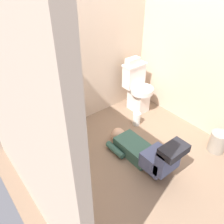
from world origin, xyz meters
TOP-DOWN VIEW (x-y plane):
  - ground_plane at (0.00, 0.00)m, footprint 2.80×2.96m
  - wall_back at (0.00, 1.02)m, footprint 2.46×0.08m
  - wall_left at (-1.19, 0.00)m, footprint 0.08×1.96m
  - wall_right at (1.19, 0.00)m, footprint 0.08×1.96m
  - toilet at (0.80, 0.68)m, footprint 0.36×0.46m
  - vanity_cabinet at (-0.77, 0.63)m, footprint 0.60×0.53m
  - faucet at (-0.77, 0.77)m, footprint 0.02×0.02m
  - person_plumber at (0.06, -0.26)m, footprint 0.39×1.06m
  - tissue_box at (0.75, 0.77)m, footprint 0.22×0.11m
  - soap_dispenser at (-0.96, 0.75)m, footprint 0.06×0.06m
  - bottle_amber at (-0.87, 0.69)m, footprint 0.05×0.05m
  - bottle_clear at (-0.80, 0.73)m, footprint 0.06×0.06m
  - bottle_pink at (-0.74, 0.75)m, footprint 0.06×0.06m
  - bottle_white at (-0.66, 0.74)m, footprint 0.05×0.05m
  - trash_can at (0.93, -0.68)m, footprint 0.21×0.21m
  - paper_towel_roll at (0.50, 0.36)m, footprint 0.11×0.11m

SIDE VIEW (x-z plane):
  - ground_plane at x=0.00m, z-range -0.04..0.00m
  - paper_towel_roll at x=0.50m, z-range 0.00..0.20m
  - trash_can at x=0.93m, z-range 0.00..0.28m
  - person_plumber at x=0.06m, z-range -0.08..0.44m
  - toilet at x=0.80m, z-range -0.01..0.74m
  - vanity_cabinet at x=-0.77m, z-range 0.01..0.83m
  - tissue_box at x=0.75m, z-range 0.75..0.85m
  - faucet at x=-0.77m, z-range 0.82..0.92m
  - bottle_amber at x=-0.87m, z-range 0.82..0.92m
  - soap_dispenser at x=-0.96m, z-range 0.80..0.97m
  - bottle_clear at x=-0.80m, z-range 0.82..0.97m
  - bottle_pink at x=-0.74m, z-range 0.82..1.00m
  - bottle_white at x=-0.66m, z-range 0.82..1.00m
  - wall_back at x=0.00m, z-range 0.00..2.40m
  - wall_left at x=-1.19m, z-range 0.00..2.40m
  - wall_right at x=1.19m, z-range 0.00..2.40m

